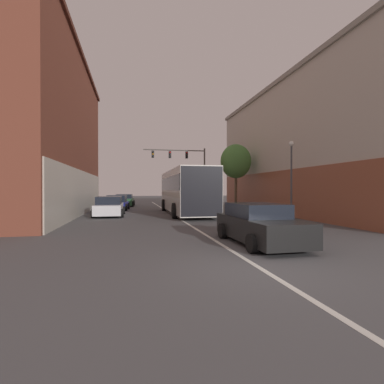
% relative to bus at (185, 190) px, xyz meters
% --- Properties ---
extents(ground_plane, '(160.00, 160.00, 0.00)m').
position_rel_bus_xyz_m(ground_plane, '(-1.06, -15.78, -1.84)').
color(ground_plane, '#4C4C4F').
extents(lane_center_line, '(0.14, 43.62, 0.01)m').
position_rel_bus_xyz_m(lane_center_line, '(-1.06, 0.03, -1.83)').
color(lane_center_line, silver).
rests_on(lane_center_line, ground_plane).
extents(building_left_brick, '(8.45, 21.21, 11.71)m').
position_rel_bus_xyz_m(building_left_brick, '(-11.59, 0.97, 4.14)').
color(building_left_brick, brown).
rests_on(building_left_brick, ground_plane).
extents(building_right_storefront, '(7.83, 22.44, 9.86)m').
position_rel_bus_xyz_m(building_right_storefront, '(10.17, -1.43, 3.21)').
color(building_right_storefront, beige).
rests_on(building_right_storefront, ground_plane).
extents(bus, '(2.94, 11.25, 3.26)m').
position_rel_bus_xyz_m(bus, '(0.00, 0.00, 0.00)').
color(bus, silver).
rests_on(bus, ground_plane).
extents(hatchback_foreground, '(2.04, 4.43, 1.36)m').
position_rel_bus_xyz_m(hatchback_foreground, '(0.27, -12.78, -1.18)').
color(hatchback_foreground, black).
rests_on(hatchback_foreground, ground_plane).
extents(parked_car_left_near, '(2.28, 4.34, 1.32)m').
position_rel_bus_xyz_m(parked_car_left_near, '(-4.77, 11.62, -1.20)').
color(parked_car_left_near, '#285633').
rests_on(parked_car_left_near, ground_plane).
extents(parked_car_left_mid, '(2.07, 4.56, 1.36)m').
position_rel_bus_xyz_m(parked_car_left_mid, '(-5.54, -0.74, -1.19)').
color(parked_car_left_mid, silver).
rests_on(parked_car_left_mid, ground_plane).
extents(parked_car_left_far, '(2.22, 3.93, 1.34)m').
position_rel_bus_xyz_m(parked_car_left_far, '(-5.29, 5.33, -1.21)').
color(parked_car_left_far, navy).
rests_on(parked_car_left_far, ground_plane).
extents(traffic_signal_gantry, '(7.21, 0.36, 6.68)m').
position_rel_bus_xyz_m(traffic_signal_gantry, '(2.09, 11.82, 3.10)').
color(traffic_signal_gantry, '#514C47').
rests_on(traffic_signal_gantry, ground_plane).
extents(street_lamp, '(0.30, 0.30, 4.57)m').
position_rel_bus_xyz_m(street_lamp, '(4.77, -7.04, 0.69)').
color(street_lamp, '#47474C').
rests_on(street_lamp, ground_plane).
extents(street_tree_near, '(2.67, 2.40, 5.77)m').
position_rel_bus_xyz_m(street_tree_near, '(4.84, 2.25, 2.44)').
color(street_tree_near, brown).
rests_on(street_tree_near, ground_plane).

